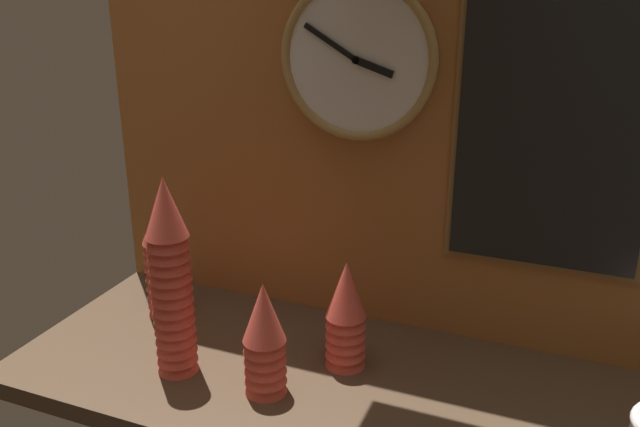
{
  "coord_description": "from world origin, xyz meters",
  "views": [
    {
      "loc": [
        0.28,
        -1.1,
        0.79
      ],
      "look_at": [
        -0.18,
        0.04,
        0.33
      ],
      "focal_mm": 38.0,
      "sensor_mm": 36.0,
      "label": 1
    }
  ],
  "objects_px": {
    "cup_stack_center_left": "(264,339)",
    "cup_stack_center": "(346,315)",
    "cup_stack_far_left": "(162,255)",
    "cup_stack_left": "(171,278)",
    "wall_clock": "(357,59)",
    "menu_board": "(553,138)"
  },
  "relations": [
    {
      "from": "cup_stack_center",
      "to": "cup_stack_left",
      "type": "relative_size",
      "value": 0.56
    },
    {
      "from": "cup_stack_center_left",
      "to": "cup_stack_center",
      "type": "distance_m",
      "value": 0.18
    },
    {
      "from": "cup_stack_center_left",
      "to": "cup_stack_far_left",
      "type": "bearing_deg",
      "value": 152.05
    },
    {
      "from": "cup_stack_center",
      "to": "wall_clock",
      "type": "distance_m",
      "value": 0.52
    },
    {
      "from": "cup_stack_far_left",
      "to": "cup_stack_center",
      "type": "xyz_separation_m",
      "value": [
        0.47,
        -0.04,
        -0.03
      ]
    },
    {
      "from": "cup_stack_far_left",
      "to": "cup_stack_center_left",
      "type": "bearing_deg",
      "value": -27.95
    },
    {
      "from": "cup_stack_center",
      "to": "cup_stack_center_left",
      "type": "bearing_deg",
      "value": -127.27
    },
    {
      "from": "wall_clock",
      "to": "cup_stack_far_left",
      "type": "bearing_deg",
      "value": -160.75
    },
    {
      "from": "cup_stack_center_left",
      "to": "menu_board",
      "type": "height_order",
      "value": "menu_board"
    },
    {
      "from": "cup_stack_far_left",
      "to": "wall_clock",
      "type": "xyz_separation_m",
      "value": [
        0.42,
        0.15,
        0.45
      ]
    },
    {
      "from": "cup_stack_center_left",
      "to": "cup_stack_left",
      "type": "bearing_deg",
      "value": -179.6
    },
    {
      "from": "cup_stack_center",
      "to": "cup_stack_left",
      "type": "xyz_separation_m",
      "value": [
        -0.31,
        -0.15,
        0.09
      ]
    },
    {
      "from": "wall_clock",
      "to": "menu_board",
      "type": "distance_m",
      "value": 0.42
    },
    {
      "from": "cup_stack_center",
      "to": "cup_stack_left",
      "type": "bearing_deg",
      "value": -154.67
    },
    {
      "from": "cup_stack_left",
      "to": "wall_clock",
      "type": "xyz_separation_m",
      "value": [
        0.26,
        0.34,
        0.39
      ]
    },
    {
      "from": "cup_stack_center",
      "to": "menu_board",
      "type": "distance_m",
      "value": 0.53
    },
    {
      "from": "cup_stack_far_left",
      "to": "wall_clock",
      "type": "relative_size",
      "value": 0.89
    },
    {
      "from": "cup_stack_center",
      "to": "cup_stack_left",
      "type": "distance_m",
      "value": 0.36
    },
    {
      "from": "cup_stack_center",
      "to": "cup_stack_left",
      "type": "height_order",
      "value": "cup_stack_left"
    },
    {
      "from": "cup_stack_center",
      "to": "wall_clock",
      "type": "bearing_deg",
      "value": 105.27
    },
    {
      "from": "cup_stack_center",
      "to": "menu_board",
      "type": "bearing_deg",
      "value": 29.99
    },
    {
      "from": "cup_stack_center_left",
      "to": "cup_stack_center",
      "type": "bearing_deg",
      "value": 52.73
    }
  ]
}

